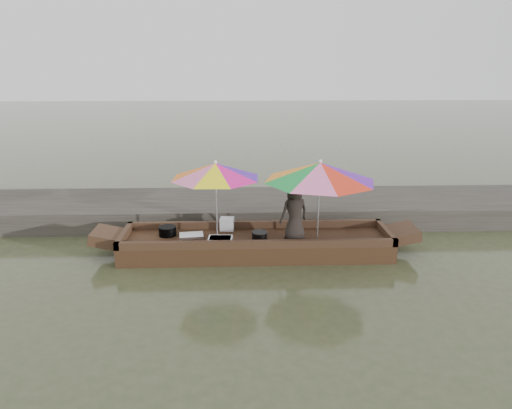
{
  "coord_description": "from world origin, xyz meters",
  "views": [
    {
      "loc": [
        -0.3,
        -8.41,
        3.63
      ],
      "look_at": [
        0.0,
        0.1,
        1.0
      ],
      "focal_mm": 32.0,
      "sensor_mm": 36.0,
      "label": 1
    }
  ],
  "objects_px": {
    "cooking_pot": "(168,231)",
    "supply_bag": "(227,224)",
    "boat_hull": "(256,246)",
    "charcoal_grill": "(260,236)",
    "tray_crayfish": "(220,240)",
    "umbrella_bow": "(216,200)",
    "umbrella_stern": "(319,199)",
    "vendor": "(294,212)",
    "tray_scallop": "(191,236)"
  },
  "relations": [
    {
      "from": "tray_scallop",
      "to": "charcoal_grill",
      "type": "height_order",
      "value": "charcoal_grill"
    },
    {
      "from": "supply_bag",
      "to": "umbrella_bow",
      "type": "height_order",
      "value": "umbrella_bow"
    },
    {
      "from": "tray_crayfish",
      "to": "charcoal_grill",
      "type": "xyz_separation_m",
      "value": [
        0.76,
        0.13,
        0.02
      ]
    },
    {
      "from": "charcoal_grill",
      "to": "umbrella_bow",
      "type": "height_order",
      "value": "umbrella_bow"
    },
    {
      "from": "boat_hull",
      "to": "charcoal_grill",
      "type": "bearing_deg",
      "value": -55.55
    },
    {
      "from": "umbrella_bow",
      "to": "vendor",
      "type": "bearing_deg",
      "value": -6.47
    },
    {
      "from": "charcoal_grill",
      "to": "supply_bag",
      "type": "bearing_deg",
      "value": 140.09
    },
    {
      "from": "boat_hull",
      "to": "umbrella_bow",
      "type": "height_order",
      "value": "umbrella_bow"
    },
    {
      "from": "boat_hull",
      "to": "vendor",
      "type": "distance_m",
      "value": 1.06
    },
    {
      "from": "cooking_pot",
      "to": "umbrella_stern",
      "type": "relative_size",
      "value": 0.16
    },
    {
      "from": "umbrella_bow",
      "to": "umbrella_stern",
      "type": "distance_m",
      "value": 1.98
    },
    {
      "from": "boat_hull",
      "to": "supply_bag",
      "type": "distance_m",
      "value": 0.8
    },
    {
      "from": "charcoal_grill",
      "to": "supply_bag",
      "type": "distance_m",
      "value": 0.84
    },
    {
      "from": "umbrella_stern",
      "to": "vendor",
      "type": "bearing_deg",
      "value": -160.94
    },
    {
      "from": "charcoal_grill",
      "to": "umbrella_stern",
      "type": "bearing_deg",
      "value": 4.49
    },
    {
      "from": "cooking_pot",
      "to": "tray_crayfish",
      "type": "height_order",
      "value": "cooking_pot"
    },
    {
      "from": "boat_hull",
      "to": "umbrella_bow",
      "type": "bearing_deg",
      "value": 180.0
    },
    {
      "from": "umbrella_bow",
      "to": "umbrella_stern",
      "type": "bearing_deg",
      "value": 0.0
    },
    {
      "from": "supply_bag",
      "to": "charcoal_grill",
      "type": "bearing_deg",
      "value": -39.91
    },
    {
      "from": "cooking_pot",
      "to": "supply_bag",
      "type": "height_order",
      "value": "supply_bag"
    },
    {
      "from": "charcoal_grill",
      "to": "umbrella_bow",
      "type": "xyz_separation_m",
      "value": [
        -0.83,
        0.09,
        0.71
      ]
    },
    {
      "from": "boat_hull",
      "to": "vendor",
      "type": "bearing_deg",
      "value": -13.14
    },
    {
      "from": "charcoal_grill",
      "to": "umbrella_bow",
      "type": "relative_size",
      "value": 0.17
    },
    {
      "from": "umbrella_bow",
      "to": "tray_scallop",
      "type": "bearing_deg",
      "value": 174.06
    },
    {
      "from": "tray_scallop",
      "to": "charcoal_grill",
      "type": "bearing_deg",
      "value": -6.12
    },
    {
      "from": "cooking_pot",
      "to": "tray_crayfish",
      "type": "bearing_deg",
      "value": -20.32
    },
    {
      "from": "boat_hull",
      "to": "supply_bag",
      "type": "height_order",
      "value": "supply_bag"
    },
    {
      "from": "boat_hull",
      "to": "cooking_pot",
      "type": "bearing_deg",
      "value": 174.22
    },
    {
      "from": "boat_hull",
      "to": "tray_crayfish",
      "type": "bearing_deg",
      "value": -162.76
    },
    {
      "from": "umbrella_stern",
      "to": "supply_bag",
      "type": "bearing_deg",
      "value": 165.94
    },
    {
      "from": "tray_scallop",
      "to": "vendor",
      "type": "height_order",
      "value": "vendor"
    },
    {
      "from": "supply_bag",
      "to": "umbrella_stern",
      "type": "relative_size",
      "value": 0.13
    },
    {
      "from": "cooking_pot",
      "to": "supply_bag",
      "type": "bearing_deg",
      "value": 12.94
    },
    {
      "from": "tray_crayfish",
      "to": "charcoal_grill",
      "type": "distance_m",
      "value": 0.77
    },
    {
      "from": "tray_crayfish",
      "to": "umbrella_stern",
      "type": "distance_m",
      "value": 2.06
    },
    {
      "from": "boat_hull",
      "to": "charcoal_grill",
      "type": "xyz_separation_m",
      "value": [
        0.06,
        -0.09,
        0.24
      ]
    },
    {
      "from": "tray_scallop",
      "to": "vendor",
      "type": "xyz_separation_m",
      "value": [
        2.01,
        -0.22,
        0.55
      ]
    },
    {
      "from": "umbrella_stern",
      "to": "charcoal_grill",
      "type": "bearing_deg",
      "value": -175.51
    },
    {
      "from": "cooking_pot",
      "to": "umbrella_stern",
      "type": "bearing_deg",
      "value": -3.43
    },
    {
      "from": "tray_crayfish",
      "to": "supply_bag",
      "type": "height_order",
      "value": "supply_bag"
    },
    {
      "from": "tray_crayfish",
      "to": "vendor",
      "type": "bearing_deg",
      "value": 1.92
    },
    {
      "from": "tray_crayfish",
      "to": "umbrella_bow",
      "type": "bearing_deg",
      "value": 107.74
    },
    {
      "from": "cooking_pot",
      "to": "vendor",
      "type": "bearing_deg",
      "value": -7.95
    },
    {
      "from": "boat_hull",
      "to": "tray_crayfish",
      "type": "height_order",
      "value": "tray_crayfish"
    },
    {
      "from": "boat_hull",
      "to": "tray_scallop",
      "type": "distance_m",
      "value": 1.3
    },
    {
      "from": "tray_crayfish",
      "to": "tray_scallop",
      "type": "distance_m",
      "value": 0.64
    },
    {
      "from": "supply_bag",
      "to": "vendor",
      "type": "height_order",
      "value": "vendor"
    },
    {
      "from": "cooking_pot",
      "to": "supply_bag",
      "type": "relative_size",
      "value": 1.24
    },
    {
      "from": "charcoal_grill",
      "to": "cooking_pot",
      "type": "bearing_deg",
      "value": 171.63
    },
    {
      "from": "cooking_pot",
      "to": "umbrella_bow",
      "type": "relative_size",
      "value": 0.2
    }
  ]
}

